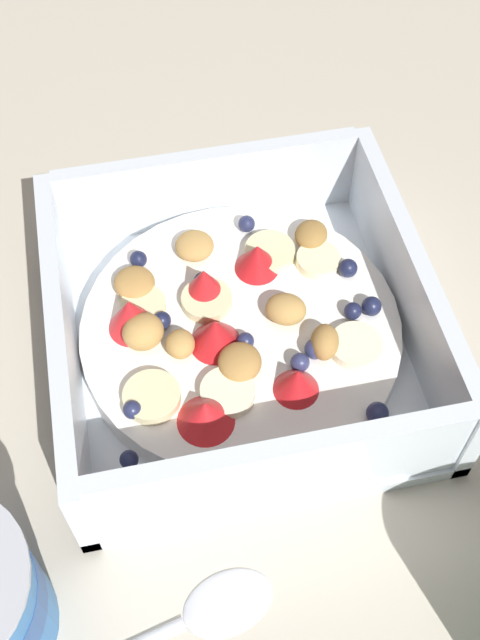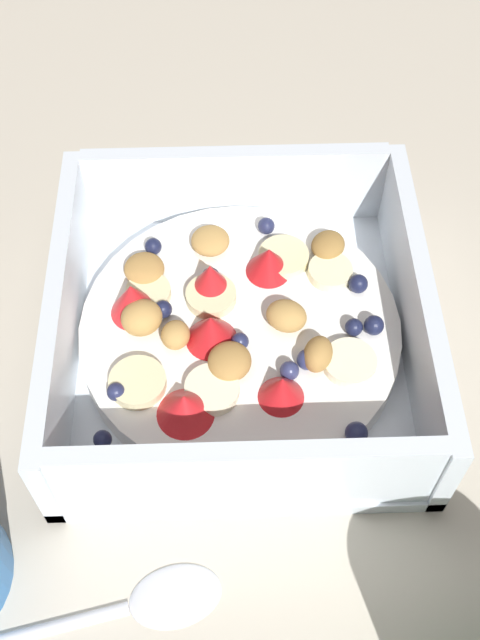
# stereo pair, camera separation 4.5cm
# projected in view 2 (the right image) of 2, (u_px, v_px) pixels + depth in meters

# --- Properties ---
(ground_plane) EXTENTS (2.40, 2.40, 0.00)m
(ground_plane) POSITION_uv_depth(u_px,v_px,m) (213.00, 351.00, 0.48)
(ground_plane) COLOR beige
(fruit_bowl) EXTENTS (0.21, 0.21, 0.07)m
(fruit_bowl) POSITION_uv_depth(u_px,v_px,m) (238.00, 328.00, 0.46)
(fruit_bowl) COLOR white
(fruit_bowl) RESTS_ON ground
(spoon) EXTENTS (0.06, 0.17, 0.01)m
(spoon) POSITION_uv_depth(u_px,v_px,m) (123.00, 607.00, 0.38)
(spoon) COLOR silver
(spoon) RESTS_ON ground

